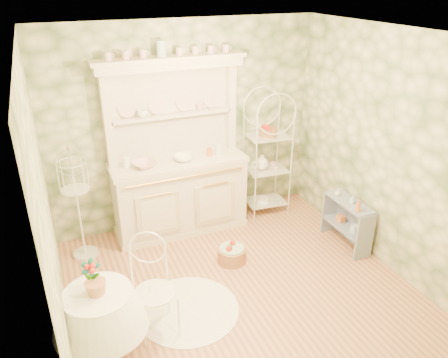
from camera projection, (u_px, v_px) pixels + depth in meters
name	position (u px, v px, depth m)	size (l,w,h in m)	color
floor	(242.00, 291.00, 4.81)	(3.60, 3.60, 0.00)	tan
ceiling	(247.00, 36.00, 3.66)	(3.60, 3.60, 0.00)	white
wall_left	(47.00, 217.00, 3.60)	(3.60, 3.60, 0.00)	beige
wall_right	(390.00, 153.00, 4.87)	(3.60, 3.60, 0.00)	beige
wall_back	(185.00, 126.00, 5.73)	(3.60, 3.60, 0.00)	beige
wall_front	(367.00, 294.00, 2.74)	(3.60, 3.60, 0.00)	beige
kitchen_dresser	(178.00, 150.00, 5.52)	(1.87, 0.61, 2.29)	silver
bakers_rack	(267.00, 154.00, 6.09)	(0.55, 0.39, 1.77)	white
side_shelf	(347.00, 222.00, 5.52)	(0.28, 0.75, 0.64)	gray
round_table	(102.00, 326.00, 3.86)	(0.64, 0.64, 0.70)	white
cafe_chair	(155.00, 297.00, 4.13)	(0.36, 0.36, 0.79)	white
birdcage_stand	(77.00, 201.00, 5.10)	(0.36, 0.36, 1.53)	white
floor_basket	(232.00, 255.00, 5.27)	(0.29, 0.29, 0.19)	#A56B49
lace_rug	(188.00, 310.00, 4.54)	(1.07, 1.07, 0.01)	white
bowl_floral	(145.00, 166.00, 5.38)	(0.28, 0.28, 0.07)	white
bowl_white	(184.00, 160.00, 5.56)	(0.25, 0.25, 0.08)	white
cup_left	(142.00, 115.00, 5.32)	(0.12, 0.12, 0.09)	white
cup_right	(200.00, 108.00, 5.58)	(0.10, 0.10, 0.09)	white
potted_geranium	(92.00, 278.00, 3.68)	(0.16, 0.11, 0.31)	#3F7238
bottle_amber	(358.00, 206.00, 5.15)	(0.06, 0.06, 0.15)	#C56C32
bottle_blue	(352.00, 200.00, 5.35)	(0.05, 0.05, 0.11)	#ACC9DB
bottle_glass	(337.00, 193.00, 5.53)	(0.07, 0.07, 0.09)	silver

